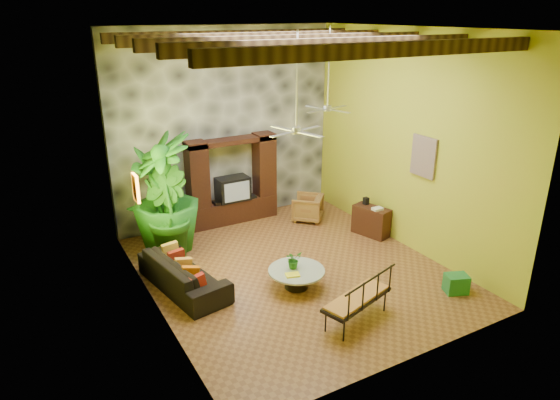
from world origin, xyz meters
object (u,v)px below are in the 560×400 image
ceiling_fan_back (328,99)px  coffee_table (296,276)px  tall_plant_b (166,214)px  entertainment_center (233,187)px  sofa (183,273)px  tall_plant_a (154,198)px  side_console (371,221)px  iron_bench (360,297)px  ceiling_fan_front (297,120)px  wicker_armchair (308,208)px  green_bin (456,284)px  tall_plant_c (166,193)px

ceiling_fan_back → coffee_table: ceiling_fan_back is taller
tall_plant_b → coffee_table: size_ratio=1.83×
entertainment_center → sofa: size_ratio=1.03×
tall_plant_a → side_console: bearing=-23.5°
entertainment_center → iron_bench: entertainment_center is taller
entertainment_center → ceiling_fan_front: size_ratio=1.29×
ceiling_fan_back → tall_plant_b: bearing=168.5°
wicker_armchair → coffee_table: size_ratio=0.67×
side_console → ceiling_fan_back: bearing=134.8°
iron_bench → green_bin: iron_bench is taller
side_console → tall_plant_a: bearing=139.7°
tall_plant_c → iron_bench: tall_plant_c is taller
ceiling_fan_front → tall_plant_c: size_ratio=0.67×
coffee_table → side_console: 3.23m
coffee_table → green_bin: (2.69, -1.73, -0.07)m
sofa → side_console: (4.97, 0.20, 0.03)m
ceiling_fan_back → iron_bench: size_ratio=1.18×
green_bin → tall_plant_c: bearing=132.6°
ceiling_fan_front → iron_bench: (0.21, -1.89, -2.86)m
tall_plant_a → green_bin: 6.93m
wicker_armchair → iron_bench: bearing=21.9°
ceiling_fan_front → tall_plant_a: 4.32m
sofa → side_console: 4.98m
side_console → green_bin: 3.04m
ceiling_fan_back → wicker_armchair: size_ratio=2.43×
sofa → tall_plant_c: 2.23m
entertainment_center → side_console: bearing=-43.4°
entertainment_center → sofa: bearing=-130.7°
wicker_armchair → side_console: 1.81m
ceiling_fan_front → side_console: size_ratio=2.03×
side_console → green_bin: size_ratio=2.10×
entertainment_center → ceiling_fan_front: 4.30m
iron_bench → coffee_table: bearing=84.4°
wicker_armchair → tall_plant_a: bearing=-54.3°
green_bin → tall_plant_a: bearing=131.6°
ceiling_fan_front → green_bin: 4.57m
wicker_armchair → tall_plant_b: tall_plant_b is taller
iron_bench → green_bin: bearing=-19.6°
side_console → green_bin: bearing=-111.9°
tall_plant_c → iron_bench: (2.02, -4.67, -0.85)m
entertainment_center → green_bin: (2.38, -5.53, -0.77)m
sofa → green_bin: bearing=-130.9°
entertainment_center → tall_plant_a: tall_plant_a is taller
coffee_table → iron_bench: bearing=-78.6°
wicker_armchair → iron_bench: iron_bench is taller
ceiling_fan_front → sofa: (-2.12, 0.84, -3.06)m
wicker_armchair → side_console: side_console is taller
tall_plant_c → coffee_table: size_ratio=2.41×
sofa → wicker_armchair: wicker_armchair is taller
tall_plant_a → iron_bench: 5.52m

